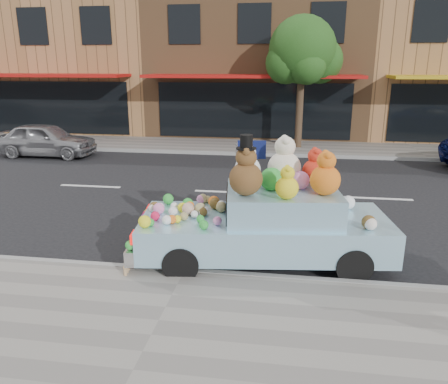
# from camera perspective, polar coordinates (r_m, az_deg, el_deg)

# --- Properties ---
(ground) EXTENTS (120.00, 120.00, 0.00)m
(ground) POSITION_cam_1_polar(r_m,az_deg,el_deg) (12.06, 0.41, -0.02)
(ground) COLOR black
(ground) RESTS_ON ground
(near_sidewalk) EXTENTS (60.00, 3.00, 0.12)m
(near_sidewalk) POSITION_cam_1_polar(r_m,az_deg,el_deg) (6.21, -8.50, -16.67)
(near_sidewalk) COLOR gray
(near_sidewalk) RESTS_ON ground
(far_sidewalk) EXTENTS (60.00, 3.00, 0.12)m
(far_sidewalk) POSITION_cam_1_polar(r_m,az_deg,el_deg) (18.34, 3.30, 5.91)
(far_sidewalk) COLOR gray
(far_sidewalk) RESTS_ON ground
(near_kerb) EXTENTS (60.00, 0.12, 0.13)m
(near_kerb) POSITION_cam_1_polar(r_m,az_deg,el_deg) (7.46, -5.14, -10.46)
(near_kerb) COLOR gray
(near_kerb) RESTS_ON ground
(far_kerb) EXTENTS (60.00, 0.12, 0.13)m
(far_kerb) POSITION_cam_1_polar(r_m,az_deg,el_deg) (16.87, 2.82, 4.99)
(far_kerb) COLOR gray
(far_kerb) RESTS_ON ground
(storefront_left) EXTENTS (10.00, 9.80, 7.30)m
(storefront_left) POSITION_cam_1_polar(r_m,az_deg,el_deg) (26.15, -18.64, 16.19)
(storefront_left) COLOR #A06E43
(storefront_left) RESTS_ON ground
(storefront_mid) EXTENTS (10.00, 9.80, 7.30)m
(storefront_mid) POSITION_cam_1_polar(r_m,az_deg,el_deg) (23.48, 4.76, 17.01)
(storefront_mid) COLOR #90623D
(storefront_mid) RESTS_ON ground
(street_tree) EXTENTS (3.00, 2.70, 5.22)m
(street_tree) POSITION_cam_1_polar(r_m,az_deg,el_deg) (18.00, 10.25, 17.11)
(street_tree) COLOR #38281C
(street_tree) RESTS_ON ground
(car_silver) EXTENTS (3.75, 1.54, 1.27)m
(car_silver) POSITION_cam_1_polar(r_m,az_deg,el_deg) (17.96, -22.27, 6.35)
(car_silver) COLOR #9E9FA3
(car_silver) RESTS_ON ground
(art_car) EXTENTS (4.66, 2.28, 2.35)m
(art_car) POSITION_cam_1_polar(r_m,az_deg,el_deg) (7.72, 5.54, -3.44)
(art_car) COLOR black
(art_car) RESTS_ON ground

